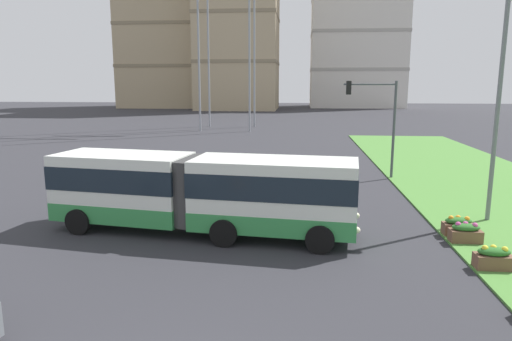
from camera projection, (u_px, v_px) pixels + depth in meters
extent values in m
cube|color=silver|center=(274.00, 194.00, 17.10)|extent=(6.24, 3.16, 2.55)
cube|color=#338C47|center=(274.00, 218.00, 17.27)|extent=(6.27, 3.19, 0.70)
cube|color=#19232D|center=(274.00, 182.00, 17.02)|extent=(6.29, 3.21, 0.90)
cube|color=silver|center=(124.00, 186.00, 18.44)|extent=(5.52, 3.26, 2.55)
cube|color=#338C47|center=(125.00, 208.00, 18.61)|extent=(5.54, 3.29, 0.70)
cube|color=#19232D|center=(123.00, 175.00, 18.36)|extent=(5.57, 3.31, 0.90)
cylinder|color=#383838|center=(197.00, 190.00, 17.70)|extent=(2.40, 2.40, 2.45)
cylinder|color=black|center=(324.00, 219.00, 18.17)|extent=(1.03, 0.39, 1.00)
cylinder|color=black|center=(320.00, 240.00, 15.76)|extent=(1.03, 0.39, 1.00)
cylinder|color=black|center=(240.00, 214.00, 18.85)|extent=(1.03, 0.39, 1.00)
cylinder|color=black|center=(224.00, 233.00, 16.44)|extent=(1.03, 0.39, 1.00)
cylinder|color=black|center=(113.00, 205.00, 20.17)|extent=(1.03, 0.43, 1.00)
cylinder|color=black|center=(78.00, 222.00, 17.78)|extent=(1.03, 0.43, 1.00)
sphere|color=#F9EFC6|center=(357.00, 216.00, 17.53)|extent=(0.24, 0.24, 0.24)
sphere|color=#F9EFC6|center=(357.00, 230.00, 15.80)|extent=(0.24, 0.24, 0.24)
cube|color=silver|center=(151.00, 176.00, 26.24)|extent=(4.60, 2.36, 0.80)
cube|color=black|center=(148.00, 163.00, 26.10)|extent=(2.58, 1.98, 0.60)
cylinder|color=black|center=(180.00, 177.00, 27.23)|extent=(0.66, 0.30, 0.64)
cylinder|color=black|center=(176.00, 183.00, 25.47)|extent=(0.66, 0.30, 0.64)
cylinder|color=black|center=(128.00, 177.00, 27.11)|extent=(0.66, 0.30, 0.64)
cylinder|color=black|center=(121.00, 184.00, 25.35)|extent=(0.66, 0.30, 0.64)
cube|color=brown|center=(493.00, 261.00, 14.35)|extent=(1.10, 0.56, 0.44)
ellipsoid|color=#2D6B28|center=(494.00, 252.00, 14.29)|extent=(0.99, 0.50, 0.28)
sphere|color=yellow|center=(485.00, 248.00, 14.30)|extent=(0.20, 0.20, 0.20)
sphere|color=yellow|center=(493.00, 248.00, 14.35)|extent=(0.20, 0.20, 0.20)
sphere|color=yellow|center=(505.00, 250.00, 14.19)|extent=(0.20, 0.20, 0.20)
cube|color=brown|center=(465.00, 236.00, 16.76)|extent=(1.10, 0.56, 0.44)
ellipsoid|color=#2D6B28|center=(466.00, 227.00, 16.70)|extent=(0.99, 0.50, 0.28)
sphere|color=#D14C99|center=(458.00, 224.00, 16.71)|extent=(0.20, 0.20, 0.20)
sphere|color=#D14C99|center=(465.00, 224.00, 16.76)|extent=(0.20, 0.20, 0.20)
sphere|color=#D14C99|center=(475.00, 225.00, 16.60)|extent=(0.20, 0.20, 0.20)
cube|color=brown|center=(458.00, 229.00, 17.55)|extent=(1.10, 0.56, 0.44)
ellipsoid|color=#2D6B28|center=(459.00, 221.00, 17.49)|extent=(0.99, 0.50, 0.28)
sphere|color=orange|center=(451.00, 218.00, 17.49)|extent=(0.20, 0.20, 0.20)
sphere|color=orange|center=(458.00, 218.00, 17.55)|extent=(0.20, 0.20, 0.20)
sphere|color=orange|center=(467.00, 219.00, 17.39)|extent=(0.20, 0.20, 0.20)
cylinder|color=#474C51|center=(394.00, 131.00, 27.74)|extent=(0.16, 0.16, 5.86)
cylinder|color=#474C51|center=(370.00, 84.00, 27.37)|extent=(3.06, 0.10, 0.10)
cube|color=black|center=(349.00, 88.00, 27.52)|extent=(0.28, 0.28, 0.80)
sphere|color=red|center=(349.00, 83.00, 27.47)|extent=(0.16, 0.16, 0.16)
sphere|color=yellow|center=(349.00, 88.00, 27.52)|extent=(0.16, 0.16, 0.16)
sphere|color=green|center=(349.00, 92.00, 27.57)|extent=(0.16, 0.16, 0.16)
cylinder|color=slate|center=(497.00, 113.00, 18.68)|extent=(0.18, 0.18, 9.10)
cube|color=tan|center=(163.00, 28.00, 108.92)|extent=(18.41, 16.21, 36.78)
cube|color=#85765B|center=(164.00, 67.00, 110.57)|extent=(18.61, 16.41, 0.70)
cube|color=#85765B|center=(163.00, 27.00, 108.86)|extent=(18.61, 16.41, 0.70)
cube|color=#85765B|center=(238.00, 63.00, 101.71)|extent=(17.29, 17.50, 0.70)
cube|color=#85765B|center=(238.00, 17.00, 99.89)|extent=(17.29, 17.50, 0.70)
cube|color=silver|center=(358.00, 16.00, 108.48)|extent=(21.52, 14.82, 42.11)
cube|color=#A4A099|center=(356.00, 70.00, 110.77)|extent=(21.72, 15.02, 0.70)
cube|color=#A4A099|center=(358.00, 33.00, 109.20)|extent=(21.72, 15.02, 0.70)
cylinder|color=gray|center=(207.00, 0.00, 58.93)|extent=(0.24, 0.24, 32.32)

